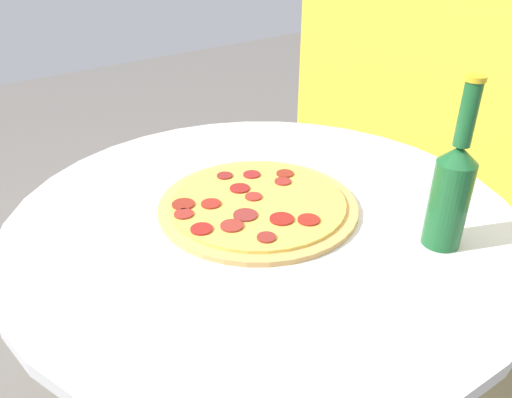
# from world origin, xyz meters

# --- Properties ---
(table) EXTENTS (0.94, 0.94, 0.77)m
(table) POSITION_xyz_m (0.00, 0.00, 0.56)
(table) COLOR silver
(table) RESTS_ON ground_plane
(fence_panel) EXTENTS (1.76, 0.04, 1.50)m
(fence_panel) POSITION_xyz_m (0.00, 0.95, 0.75)
(fence_panel) COLOR gold
(fence_panel) RESTS_ON ground_plane
(pizza) EXTENTS (0.37, 0.37, 0.02)m
(pizza) POSITION_xyz_m (-0.02, -0.01, 0.77)
(pizza) COLOR tan
(pizza) RESTS_ON table
(beer_bottle) EXTENTS (0.06, 0.06, 0.28)m
(beer_bottle) POSITION_xyz_m (0.27, 0.16, 0.87)
(beer_bottle) COLOR #195628
(beer_bottle) RESTS_ON table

